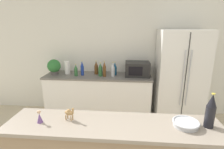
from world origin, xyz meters
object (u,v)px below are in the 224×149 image
camel_figurine (69,113)px  microwave (137,69)px  back_bottle_3 (76,70)px  refrigerator (179,78)px  wine_bottle (211,111)px  back_bottle_6 (104,69)px  potted_plant (54,66)px  wise_man_figurine_blue (40,117)px  back_bottle_1 (113,70)px  back_bottle_5 (82,68)px  back_bottle_0 (115,69)px  back_bottle_4 (100,70)px  back_bottle_2 (96,68)px  paper_towel_roll (67,68)px  fruit_bowl (186,123)px

camel_figurine → microwave: bearing=68.6°
back_bottle_3 → camel_figurine: back_bottle_3 is taller
refrigerator → wine_bottle: 1.91m
back_bottle_6 → camel_figurine: 1.82m
potted_plant → wise_man_figurine_blue: potted_plant is taller
back_bottle_1 → back_bottle_5: bearing=176.5°
microwave → back_bottle_0: size_ratio=1.76×
potted_plant → back_bottle_1: bearing=-2.3°
back_bottle_4 → potted_plant: bearing=177.9°
back_bottle_2 → back_bottle_5: size_ratio=0.93×
paper_towel_roll → back_bottle_1: (0.96, -0.12, 0.01)m
back_bottle_3 → fruit_bowl: size_ratio=0.98×
microwave → camel_figurine: microwave is taller
refrigerator → camel_figurine: 2.44m
back_bottle_0 → paper_towel_roll: bearing=179.6°
back_bottle_2 → back_bottle_3: size_ratio=1.18×
back_bottle_3 → fruit_bowl: (1.56, -1.84, 0.00)m
back_bottle_6 → wise_man_figurine_blue: size_ratio=2.45×
potted_plant → back_bottle_2: bearing=6.4°
back_bottle_0 → back_bottle_1: back_bottle_1 is taller
back_bottle_0 → microwave: bearing=-1.7°
microwave → wine_bottle: 2.02m
fruit_bowl → paper_towel_roll: bearing=132.2°
back_bottle_4 → wine_bottle: bearing=-55.6°
microwave → wise_man_figurine_blue: bearing=-117.2°
back_bottle_0 → wine_bottle: size_ratio=0.83×
back_bottle_3 → back_bottle_4: bearing=3.5°
back_bottle_2 → back_bottle_6: back_bottle_6 is taller
paper_towel_roll → wine_bottle: 2.79m
paper_towel_roll → back_bottle_1: back_bottle_1 is taller
paper_towel_roll → wise_man_figurine_blue: bearing=-78.3°
back_bottle_3 → fruit_bowl: 2.41m
paper_towel_roll → back_bottle_3: (0.22, -0.13, -0.02)m
refrigerator → microwave: bearing=175.0°
back_bottle_1 → back_bottle_5: 0.62m
back_bottle_4 → back_bottle_5: (-0.38, 0.03, 0.01)m
potted_plant → back_bottle_4: 0.97m
back_bottle_6 → potted_plant: bearing=176.3°
wine_bottle → fruit_bowl: wine_bottle is taller
paper_towel_roll → back_bottle_4: size_ratio=0.97×
refrigerator → microwave: size_ratio=3.80×
wise_man_figurine_blue → back_bottle_4: bearing=81.3°
paper_towel_roll → refrigerator: bearing=-2.4°
wine_bottle → wise_man_figurine_blue: size_ratio=2.56×
back_bottle_0 → back_bottle_6: 0.24m
back_bottle_4 → camel_figurine: size_ratio=1.99×
fruit_bowl → potted_plant: bearing=136.9°
back_bottle_0 → back_bottle_5: size_ratio=0.91×
back_bottle_3 → wine_bottle: 2.55m
back_bottle_2 → back_bottle_6: size_ratio=0.89×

